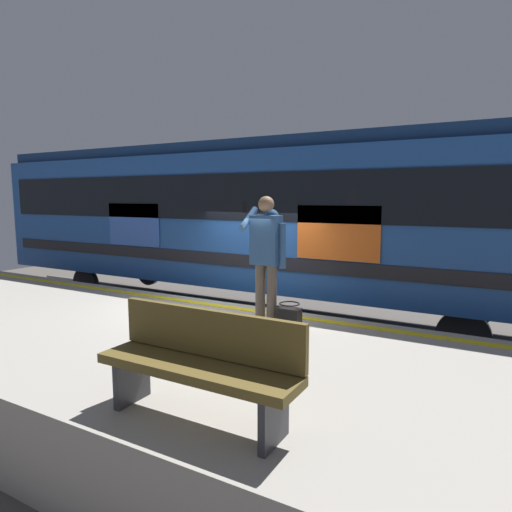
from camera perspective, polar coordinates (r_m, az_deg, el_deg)
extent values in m
plane|color=#4C4742|center=(8.02, -2.50, -12.76)|extent=(25.07, 25.07, 0.00)
cube|color=#9E998E|center=(6.30, -12.88, -14.13)|extent=(14.49, 4.17, 0.96)
cube|color=yellow|center=(7.50, -3.76, -6.53)|extent=(14.20, 0.16, 0.01)
cube|color=slate|center=(9.36, 2.85, -9.25)|extent=(18.84, 0.08, 0.16)
cube|color=slate|center=(10.61, 6.33, -7.24)|extent=(18.84, 0.08, 0.16)
cube|color=#1E478C|center=(10.01, 0.22, 4.86)|extent=(13.51, 2.85, 2.72)
cube|color=navy|center=(10.05, 0.22, 13.31)|extent=(13.24, 2.62, 0.24)
cube|color=black|center=(8.77, -4.39, 7.55)|extent=(12.83, 0.03, 0.90)
cube|color=black|center=(8.86, -4.31, -0.39)|extent=(12.83, 0.03, 0.24)
cube|color=#D85919|center=(7.74, 10.39, 2.91)|extent=(1.48, 0.02, 0.94)
cube|color=#3359B2|center=(10.29, -15.43, 3.90)|extent=(1.48, 0.02, 0.94)
cylinder|color=black|center=(12.17, -20.97, -3.37)|extent=(0.84, 0.12, 0.84)
cylinder|color=black|center=(13.71, -13.65, -1.89)|extent=(0.84, 0.12, 0.84)
cylinder|color=black|center=(7.93, 25.02, -9.31)|extent=(0.84, 0.12, 0.84)
cylinder|color=black|center=(10.14, 26.02, -5.78)|extent=(0.84, 0.12, 0.84)
cylinder|color=brown|center=(6.20, 2.02, -5.28)|extent=(0.14, 0.14, 0.90)
cylinder|color=brown|center=(6.28, 0.55, -5.10)|extent=(0.14, 0.14, 0.90)
cube|color=#2D517F|center=(6.11, 1.30, 2.06)|extent=(0.40, 0.24, 0.68)
sphere|color=#2D517F|center=(6.23, 2.00, 5.11)|extent=(0.20, 0.20, 0.20)
sphere|color=#997051|center=(6.08, 1.32, 6.66)|extent=(0.22, 0.22, 0.22)
cylinder|color=#2D517F|center=(6.01, 3.41, 1.30)|extent=(0.09, 0.09, 0.61)
cylinder|color=#2D517F|center=(6.13, -0.95, 4.79)|extent=(0.09, 0.42, 0.33)
cube|color=black|center=(6.04, -1.43, 6.27)|extent=(0.07, 0.02, 0.15)
cube|color=black|center=(6.15, 4.29, -8.16)|extent=(0.31, 0.18, 0.33)
torus|color=black|center=(6.09, 4.31, -6.12)|extent=(0.28, 0.28, 0.02)
cube|color=brown|center=(3.74, -7.73, -14.15)|extent=(1.78, 0.44, 0.08)
cube|color=brown|center=(3.80, -6.05, -9.77)|extent=(1.78, 0.06, 0.40)
cube|color=#333338|center=(3.49, 2.32, -19.83)|extent=(0.06, 0.40, 0.45)
cube|color=#333338|center=(4.26, -15.61, -14.83)|extent=(0.06, 0.40, 0.45)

